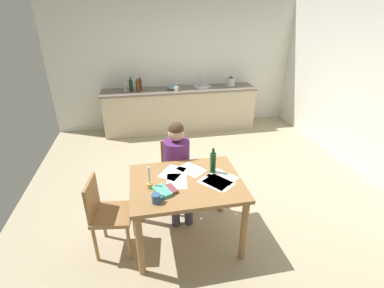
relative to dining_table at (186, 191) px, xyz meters
The scene contains 29 objects.
ground_plane 1.31m from the dining_table, 66.61° to the left, with size 5.20×5.20×0.04m, color tan.
wall_back 3.72m from the dining_table, 83.00° to the left, with size 5.20×0.12×2.60m, color silver.
wall_right 3.28m from the dining_table, 18.70° to the left, with size 0.12×5.20×2.60m, color silver.
kitchen_counter 3.31m from the dining_table, 82.24° to the left, with size 3.21×0.64×0.90m.
dining_table is the anchor object (origin of this frame).
chair_at_table 0.71m from the dining_table, 90.85° to the left, with size 0.40×0.40×0.88m.
person_seated 0.55m from the dining_table, 91.16° to the left, with size 0.32×0.59×1.19m.
chair_side_empty 0.85m from the dining_table, behind, with size 0.45×0.45×0.87m.
coffee_mug 0.47m from the dining_table, 138.28° to the right, with size 0.12×0.08×0.09m.
candlestick 0.42m from the dining_table, behind, with size 0.06×0.06×0.24m.
book_magazine 0.34m from the dining_table, 149.88° to the right, with size 0.13×0.21×0.03m, color #51B594.
book_cookery 0.27m from the dining_table, 144.51° to the right, with size 0.12×0.16×0.03m, color brown.
paper_letter 0.41m from the dining_table, ahead, with size 0.21×0.30×0.00m, color white.
paper_bill 0.36m from the dining_table, 15.43° to the right, with size 0.21×0.30×0.00m, color white.
paper_envelope 0.15m from the dining_table, 167.92° to the left, with size 0.21×0.30×0.00m, color white.
paper_receipt 0.27m from the dining_table, 65.37° to the left, with size 0.21×0.30×0.00m, color white.
paper_notice 0.26m from the dining_table, 120.75° to the left, with size 0.21×0.30×0.00m, color white.
paper_flyer 0.31m from the dining_table, 15.57° to the right, with size 0.21×0.30×0.00m, color white.
wine_bottle_on_table 0.42m from the dining_table, 21.82° to the left, with size 0.07×0.07×0.29m.
sink_unit 3.41m from the dining_table, 74.28° to the left, with size 0.36×0.36×0.24m.
bottle_oil 3.31m from the dining_table, 101.65° to the left, with size 0.06×0.06×0.29m.
bottle_vinegar 3.33m from the dining_table, 99.49° to the left, with size 0.07×0.07×0.29m.
bottle_wine_red 3.26m from the dining_table, 97.34° to the left, with size 0.08×0.08×0.26m.
bottle_sauce 3.39m from the dining_table, 96.13° to the left, with size 0.07×0.07×0.26m.
mixing_bowl 3.25m from the dining_table, 84.90° to the left, with size 0.21×0.21×0.10m, color #668C99.
stovetop_kettle 3.64m from the dining_table, 64.55° to the left, with size 0.18×0.18×0.22m.
wine_glass_near_sink 3.48m from the dining_table, 81.53° to the left, with size 0.07×0.07×0.15m.
wine_glass_by_kettle 3.46m from the dining_table, 83.46° to the left, with size 0.07×0.07×0.15m.
teacup_on_counter 3.15m from the dining_table, 83.54° to the left, with size 0.12×0.08×0.09m.
Camera 1 is at (-0.86, -3.42, 2.37)m, focal length 25.88 mm.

